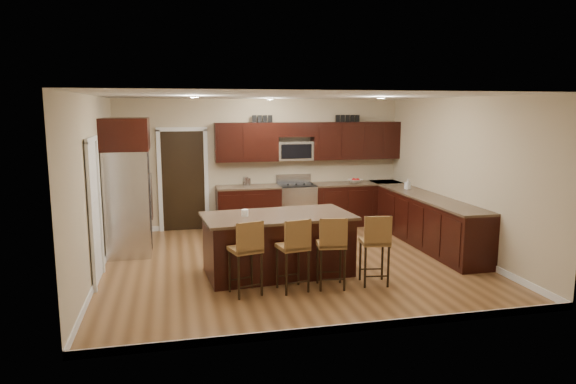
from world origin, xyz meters
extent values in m
plane|color=brown|center=(0.00, 0.00, 0.00)|extent=(6.00, 6.00, 0.00)
plane|color=silver|center=(0.00, 0.00, 2.70)|extent=(6.00, 6.00, 0.00)
plane|color=tan|center=(0.00, 2.75, 1.35)|extent=(6.00, 0.00, 6.00)
plane|color=tan|center=(-3.00, 0.00, 1.35)|extent=(0.00, 5.50, 5.50)
plane|color=tan|center=(3.00, 0.00, 1.35)|extent=(0.00, 5.50, 5.50)
cube|color=black|center=(-0.35, 2.45, 0.44)|extent=(1.30, 0.60, 0.88)
cube|color=black|center=(2.03, 2.45, 0.44)|extent=(1.94, 0.60, 0.88)
cube|color=black|center=(2.70, 0.48, 0.44)|extent=(0.60, 3.35, 0.88)
cube|color=brown|center=(-0.35, 2.45, 0.90)|extent=(1.30, 0.63, 0.04)
cube|color=brown|center=(2.03, 2.45, 0.90)|extent=(1.94, 0.63, 0.04)
cube|color=brown|center=(2.70, 0.48, 0.90)|extent=(0.63, 3.35, 0.04)
cube|color=black|center=(-0.35, 2.58, 1.82)|extent=(1.30, 0.33, 0.80)
cube|color=black|center=(2.03, 2.58, 1.82)|extent=(1.94, 0.33, 0.80)
cube|color=black|center=(0.68, 2.58, 2.07)|extent=(0.76, 0.33, 0.30)
cube|color=silver|center=(0.68, 2.45, 0.45)|extent=(0.76, 0.64, 0.90)
cube|color=black|center=(0.68, 2.45, 0.91)|extent=(0.76, 0.60, 0.03)
cube|color=black|center=(0.68, 2.15, 0.45)|extent=(0.65, 0.01, 0.45)
cube|color=silver|center=(0.68, 2.72, 1.02)|extent=(0.76, 0.05, 0.18)
cube|color=silver|center=(0.68, 2.60, 1.62)|extent=(0.76, 0.31, 0.40)
cube|color=black|center=(-1.65, 2.73, 1.03)|extent=(0.85, 0.03, 2.06)
cube|color=white|center=(-2.98, -0.30, 1.02)|extent=(0.03, 0.80, 2.04)
cube|color=black|center=(-0.33, -0.49, 0.44)|extent=(2.22, 1.24, 0.88)
cube|color=brown|center=(-0.33, -0.49, 0.90)|extent=(2.33, 1.34, 0.04)
cube|color=black|center=(-0.33, -0.49, 0.04)|extent=(2.13, 1.15, 0.09)
cube|color=olive|center=(-0.94, -1.27, 0.63)|extent=(0.48, 0.48, 0.06)
cube|color=olive|center=(-0.89, -1.44, 0.83)|extent=(0.38, 0.14, 0.42)
cylinder|color=black|center=(-1.10, -1.44, 0.30)|extent=(0.03, 0.03, 0.60)
cylinder|color=black|center=(-0.77, -1.44, 0.30)|extent=(0.03, 0.03, 0.60)
cylinder|color=black|center=(-1.10, -1.10, 0.30)|extent=(0.03, 0.03, 0.60)
cylinder|color=black|center=(-0.77, -1.10, 0.30)|extent=(0.03, 0.03, 0.60)
cube|color=olive|center=(-0.28, -1.27, 0.62)|extent=(0.45, 0.45, 0.06)
cube|color=olive|center=(-0.24, -1.44, 0.83)|extent=(0.39, 0.11, 0.41)
cylinder|color=black|center=(-0.44, -1.44, 0.30)|extent=(0.03, 0.03, 0.60)
cylinder|color=black|center=(-0.11, -1.44, 0.30)|extent=(0.03, 0.03, 0.60)
cylinder|color=black|center=(-0.44, -1.11, 0.30)|extent=(0.03, 0.03, 0.60)
cylinder|color=black|center=(-0.11, -1.11, 0.30)|extent=(0.03, 0.03, 0.60)
cube|color=olive|center=(0.28, -1.27, 0.62)|extent=(0.44, 0.44, 0.06)
cube|color=olive|center=(0.25, -1.44, 0.83)|extent=(0.39, 0.09, 0.41)
cylinder|color=black|center=(0.11, -1.44, 0.30)|extent=(0.03, 0.03, 0.60)
cylinder|color=black|center=(0.44, -1.44, 0.30)|extent=(0.03, 0.03, 0.60)
cylinder|color=black|center=(0.11, -1.11, 0.30)|extent=(0.03, 0.03, 0.60)
cylinder|color=black|center=(0.44, -1.11, 0.30)|extent=(0.03, 0.03, 0.60)
cube|color=silver|center=(-2.62, 1.15, 0.91)|extent=(0.72, 0.91, 1.81)
cube|color=black|center=(-2.26, 1.15, 0.91)|extent=(0.01, 0.02, 1.72)
cylinder|color=silver|center=(-2.23, 1.07, 1.00)|extent=(0.02, 0.02, 0.80)
cylinder|color=silver|center=(-2.23, 1.23, 1.00)|extent=(0.02, 0.02, 0.80)
cube|color=black|center=(-2.62, 1.15, 2.08)|extent=(0.78, 0.97, 0.54)
cube|color=brown|center=(0.33, 1.26, 0.01)|extent=(1.11, 0.92, 0.01)
imported|color=silver|center=(2.00, 2.45, 0.96)|extent=(0.36, 0.36, 0.07)
imported|color=#B2B2B2|center=(2.70, 1.38, 1.02)|extent=(0.12, 0.12, 0.20)
cylinder|color=silver|center=(-0.40, 2.45, 1.02)|extent=(0.12, 0.12, 0.19)
cylinder|color=silver|center=(-0.35, 2.45, 1.00)|extent=(0.11, 0.11, 0.17)
cylinder|color=white|center=(-0.83, -0.49, 0.97)|extent=(0.10, 0.10, 0.10)
cube|color=olive|center=(0.93, -1.27, 0.62)|extent=(0.44, 0.44, 0.06)
cube|color=olive|center=(0.90, -1.44, 0.83)|extent=(0.39, 0.09, 0.41)
cylinder|color=black|center=(0.76, -1.44, 0.30)|extent=(0.03, 0.03, 0.60)
cylinder|color=black|center=(1.09, -1.44, 0.30)|extent=(0.03, 0.03, 0.60)
cylinder|color=black|center=(0.76, -1.11, 0.30)|extent=(0.03, 0.03, 0.60)
cylinder|color=black|center=(1.09, -1.11, 0.30)|extent=(0.03, 0.03, 0.60)
camera|label=1|loc=(-1.85, -7.94, 2.51)|focal=32.00mm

